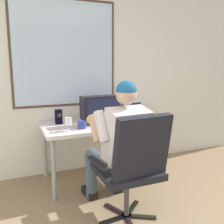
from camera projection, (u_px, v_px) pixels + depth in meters
wall_rear at (75, 66)px, 3.31m from camera, size 5.67×0.08×2.83m
desk at (104, 128)px, 3.14m from camera, size 1.52×0.76×0.72m
office_chair at (134, 162)px, 2.20m from camera, size 0.66×0.61×1.03m
person_seated at (119, 144)px, 2.42m from camera, size 0.56×0.82×1.29m
crt_monitor at (100, 108)px, 3.07m from camera, size 0.49×0.21×0.34m
laptop at (133, 115)px, 3.33m from camera, size 0.33×0.29×0.22m
wine_glass at (68, 122)px, 2.72m from camera, size 0.08×0.08×0.15m
desk_speaker at (59, 117)px, 3.06m from camera, size 0.08×0.09×0.17m
coffee_mug at (82, 125)px, 2.83m from camera, size 0.09×0.09×0.09m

